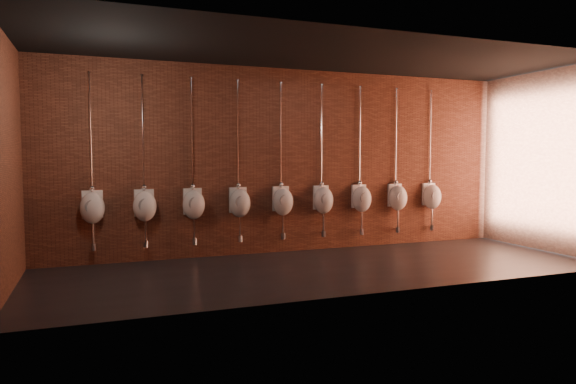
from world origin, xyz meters
The scene contains 11 objects.
ground centered at (0.00, 0.00, 0.00)m, with size 8.50×8.50×0.00m, color black.
room_shell centered at (0.00, 0.00, 2.01)m, with size 8.54×3.04×3.22m.
urinal_0 centered at (-3.30, 1.37, 0.92)m, with size 0.40×0.36×2.71m.
urinal_1 centered at (-2.53, 1.37, 0.92)m, with size 0.40×0.36×2.71m.
urinal_2 centered at (-1.76, 1.37, 0.92)m, with size 0.40×0.36×2.71m.
urinal_3 centered at (-0.99, 1.37, 0.92)m, with size 0.40×0.36×2.71m.
urinal_4 centered at (-0.22, 1.37, 0.92)m, with size 0.40×0.36×2.71m.
urinal_5 centered at (0.55, 1.37, 0.92)m, with size 0.40×0.36×2.71m.
urinal_6 centered at (1.32, 1.37, 0.92)m, with size 0.40×0.36×2.71m.
urinal_7 centered at (2.09, 1.37, 0.92)m, with size 0.40×0.36×2.71m.
urinal_8 centered at (2.86, 1.37, 0.92)m, with size 0.40×0.36×2.71m.
Camera 1 is at (-3.23, -6.94, 1.69)m, focal length 32.00 mm.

